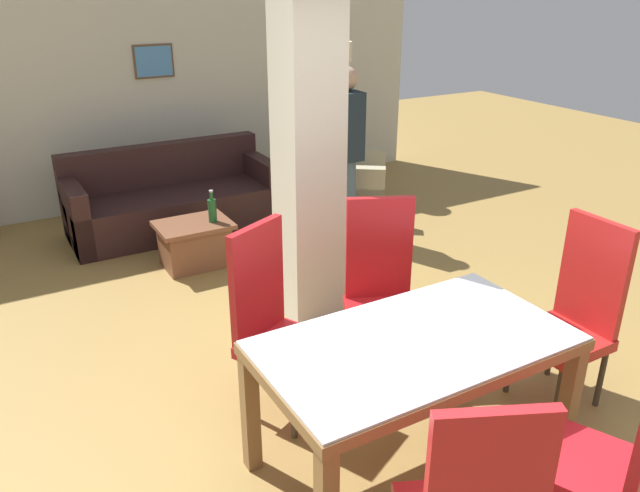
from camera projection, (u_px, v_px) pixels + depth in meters
ground_plane at (407, 461)px, 3.43m from camera, size 18.00×18.00×0.00m
back_wall at (137, 85)px, 6.91m from camera, size 7.20×0.09×2.70m
divider_pillar at (308, 144)px, 4.45m from camera, size 0.42×0.39×2.70m
dining_table at (414, 367)px, 3.18m from camera, size 1.59×0.89×0.78m
dining_chair_near_right at (615, 445)px, 2.67m from camera, size 0.61×0.61×1.17m
dining_chair_head_right at (575, 310)px, 3.75m from camera, size 0.46×0.46×1.17m
dining_chair_far_left at (273, 318)px, 3.66m from camera, size 0.62×0.62×1.17m
dining_chair_far_right at (381, 285)px, 4.06m from camera, size 0.61×0.61×1.17m
sofa at (173, 202)px, 6.51m from camera, size 2.11×0.86×0.85m
armchair at (343, 186)px, 7.04m from camera, size 1.23×1.25×0.80m
coffee_table at (195, 243)px, 5.69m from camera, size 0.65×0.50×0.41m
bottle at (212, 210)px, 5.60m from camera, size 0.08×0.08×0.30m
floor_lamp at (338, 66)px, 7.26m from camera, size 0.33×0.33×1.78m
standing_person at (345, 142)px, 6.06m from camera, size 0.24×0.39×1.69m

